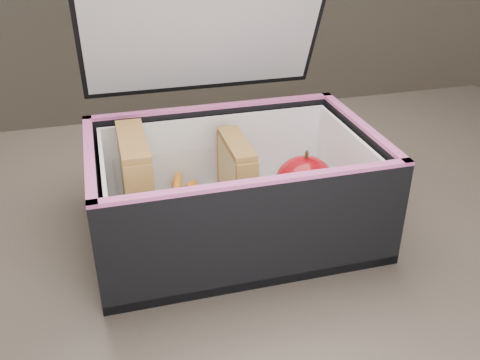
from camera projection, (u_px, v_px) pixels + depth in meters
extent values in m
cube|color=brown|center=(252.00, 243.00, 0.64)|extent=(1.20, 0.80, 0.03)
cube|color=#382D26|center=(434.00, 254.00, 1.25)|extent=(0.05, 0.05, 0.72)
cube|color=black|center=(203.00, 26.00, 0.66)|extent=(0.31, 0.09, 0.19)
cube|color=tan|center=(129.00, 188.00, 0.59)|extent=(0.01, 0.10, 0.11)
cube|color=#C35E74|center=(138.00, 191.00, 0.59)|extent=(0.01, 0.10, 0.10)
cube|color=tan|center=(145.00, 186.00, 0.59)|extent=(0.01, 0.10, 0.11)
cube|color=brown|center=(132.00, 141.00, 0.56)|extent=(0.03, 0.10, 0.01)
cube|color=tan|center=(230.00, 182.00, 0.62)|extent=(0.01, 0.09, 0.09)
cube|color=#C35E74|center=(237.00, 184.00, 0.62)|extent=(0.01, 0.08, 0.08)
cube|color=tan|center=(243.00, 180.00, 0.62)|extent=(0.01, 0.09, 0.09)
cube|color=brown|center=(236.00, 143.00, 0.60)|extent=(0.02, 0.09, 0.01)
cylinder|color=orange|center=(194.00, 226.00, 0.61)|extent=(0.02, 0.08, 0.01)
cylinder|color=orange|center=(196.00, 200.00, 0.64)|extent=(0.01, 0.08, 0.01)
cylinder|color=orange|center=(177.00, 192.00, 0.63)|extent=(0.03, 0.08, 0.01)
cylinder|color=orange|center=(185.00, 214.00, 0.63)|extent=(0.01, 0.08, 0.01)
cylinder|color=orange|center=(197.00, 199.00, 0.64)|extent=(0.02, 0.08, 0.01)
cylinder|color=orange|center=(204.00, 207.00, 0.60)|extent=(0.02, 0.08, 0.01)
cylinder|color=orange|center=(197.00, 228.00, 0.60)|extent=(0.02, 0.08, 0.01)
cylinder|color=orange|center=(184.00, 198.00, 0.64)|extent=(0.02, 0.08, 0.01)
cube|color=white|center=(307.00, 209.00, 0.65)|extent=(0.09, 0.09, 0.01)
ellipsoid|color=maroon|center=(305.00, 183.00, 0.63)|extent=(0.08, 0.08, 0.07)
cylinder|color=#49321A|center=(307.00, 155.00, 0.62)|extent=(0.01, 0.01, 0.01)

